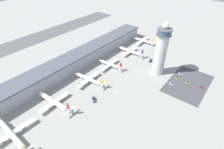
# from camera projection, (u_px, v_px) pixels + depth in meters

# --- Properties ---
(ground_plane) EXTENTS (1000.00, 1000.00, 0.00)m
(ground_plane) POSITION_uv_depth(u_px,v_px,m) (116.00, 91.00, 184.30)
(ground_plane) COLOR gray
(terminal_building) EXTENTS (272.60, 25.00, 17.13)m
(terminal_building) POSITION_uv_depth(u_px,v_px,m) (71.00, 63.00, 214.63)
(terminal_building) COLOR #A3A8B2
(terminal_building) RESTS_ON ground
(runway_strip) EXTENTS (408.89, 44.00, 0.01)m
(runway_strip) POSITION_uv_depth(u_px,v_px,m) (22.00, 43.00, 280.10)
(runway_strip) COLOR #515154
(runway_strip) RESTS_ON ground
(control_tower) EXTENTS (16.24, 16.24, 61.95)m
(control_tower) POSITION_uv_depth(u_px,v_px,m) (161.00, 51.00, 195.53)
(control_tower) COLOR #BCBCC1
(control_tower) RESTS_ON ground
(parking_lot_surface) EXTENTS (64.00, 40.00, 0.01)m
(parking_lot_surface) POSITION_uv_depth(u_px,v_px,m) (188.00, 83.00, 195.61)
(parking_lot_surface) COLOR #424247
(parking_lot_surface) RESTS_ON ground
(airplane_gate_alpha) EXTENTS (40.50, 45.96, 13.24)m
(airplane_gate_alpha) POSITION_uv_depth(u_px,v_px,m) (11.00, 134.00, 136.17)
(airplane_gate_alpha) COLOR white
(airplane_gate_alpha) RESTS_ON ground
(airplane_gate_bravo) EXTENTS (34.29, 41.85, 13.77)m
(airplane_gate_bravo) POSITION_uv_depth(u_px,v_px,m) (55.00, 102.00, 165.36)
(airplane_gate_bravo) COLOR white
(airplane_gate_bravo) RESTS_ON ground
(airplane_gate_charlie) EXTENTS (34.99, 39.53, 12.18)m
(airplane_gate_charlie) POSITION_uv_depth(u_px,v_px,m) (89.00, 79.00, 194.48)
(airplane_gate_charlie) COLOR white
(airplane_gate_charlie) RESTS_ON ground
(airplane_gate_delta) EXTENTS (34.79, 34.36, 11.23)m
(airplane_gate_delta) POSITION_uv_depth(u_px,v_px,m) (110.00, 64.00, 220.65)
(airplane_gate_delta) COLOR silver
(airplane_gate_delta) RESTS_ON ground
(airplane_gate_echo) EXTENTS (31.31, 41.28, 12.66)m
(airplane_gate_echo) POSITION_uv_depth(u_px,v_px,m) (130.00, 51.00, 248.45)
(airplane_gate_echo) COLOR white
(airplane_gate_echo) RESTS_ON ground
(airplane_gate_foxtrot) EXTENTS (34.03, 35.37, 11.79)m
(airplane_gate_foxtrot) POSITION_uv_depth(u_px,v_px,m) (143.00, 41.00, 277.69)
(airplane_gate_foxtrot) COLOR white
(airplane_gate_foxtrot) RESTS_ON ground
(service_truck_catering) EXTENTS (7.04, 4.96, 2.96)m
(service_truck_catering) POSITION_uv_depth(u_px,v_px,m) (80.00, 84.00, 192.35)
(service_truck_catering) COLOR black
(service_truck_catering) RESTS_ON ground
(service_truck_fuel) EXTENTS (6.73, 8.09, 2.40)m
(service_truck_fuel) POSITION_uv_depth(u_px,v_px,m) (94.00, 99.00, 173.35)
(service_truck_fuel) COLOR black
(service_truck_fuel) RESTS_ON ground
(service_truck_baggage) EXTENTS (8.73, 4.80, 2.61)m
(service_truck_baggage) POSITION_uv_depth(u_px,v_px,m) (150.00, 61.00, 233.92)
(service_truck_baggage) COLOR black
(service_truck_baggage) RESTS_ON ground
(car_green_van) EXTENTS (1.75, 4.11, 1.58)m
(car_green_van) POSITION_uv_depth(u_px,v_px,m) (201.00, 88.00, 188.51)
(car_green_van) COLOR black
(car_green_van) RESTS_ON ground
(car_navy_sedan) EXTENTS (1.97, 4.43, 1.40)m
(car_navy_sedan) POSITION_uv_depth(u_px,v_px,m) (172.00, 84.00, 193.96)
(car_navy_sedan) COLOR black
(car_navy_sedan) RESTS_ON ground
(car_black_suv) EXTENTS (1.97, 4.27, 1.51)m
(car_black_suv) POSITION_uv_depth(u_px,v_px,m) (177.00, 78.00, 202.55)
(car_black_suv) COLOR black
(car_black_suv) RESTS_ON ground
(car_red_hatchback) EXTENTS (1.93, 4.74, 1.47)m
(car_red_hatchback) POSITION_uv_depth(u_px,v_px,m) (181.00, 74.00, 210.06)
(car_red_hatchback) COLOR black
(car_red_hatchback) RESTS_ON ground
(car_maroon_suv) EXTENTS (1.98, 4.75, 1.39)m
(car_maroon_suv) POSITION_uv_depth(u_px,v_px,m) (188.00, 83.00, 195.09)
(car_maroon_suv) COLOR black
(car_maroon_suv) RESTS_ON ground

